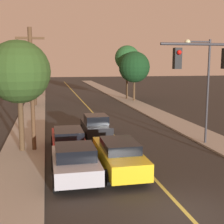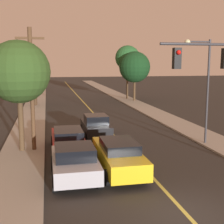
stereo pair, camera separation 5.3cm
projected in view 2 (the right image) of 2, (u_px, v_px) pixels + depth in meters
The scene contains 14 objects.
ground_plane at pixel (188, 216), 10.70m from camera, with size 200.00×200.00×0.00m, color #2D2B28.
road_surface at pixel (80, 98), 45.49m from camera, with size 9.72×80.00×0.01m.
sidewalk_left at pixel (37, 99), 44.25m from camera, with size 2.50×80.00×0.12m.
sidewalk_right at pixel (120, 97), 46.71m from camera, with size 2.50×80.00×0.12m.
car_near_lane_front at pixel (118, 155), 14.89m from camera, with size 1.88×5.13×1.57m.
car_near_lane_second at pixel (96, 126), 21.69m from camera, with size 1.85×4.02×1.61m.
car_outer_lane_front at pixel (75, 162), 13.94m from camera, with size 2.07×4.14×1.58m.
car_outer_lane_second at pixel (68, 140), 18.09m from camera, with size 1.93×5.16×1.42m.
streetlamp_right at pixel (202, 77), 19.21m from camera, with size 1.73×0.36×6.47m.
utility_pole_left at pixel (32, 87), 17.85m from camera, with size 1.60×0.24×7.03m.
tree_left_near at pixel (19, 72), 17.51m from camera, with size 3.56×3.56×6.34m.
tree_left_far at pixel (34, 73), 36.59m from camera, with size 3.18×3.18×5.48m.
tree_right_near at pixel (135, 67), 40.96m from camera, with size 4.09×4.09×6.47m.
tree_right_far at pixel (128, 58), 43.11m from camera, with size 3.40×3.40×7.35m.
Camera 2 is at (-4.59, -9.25, 5.24)m, focal length 50.00 mm.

